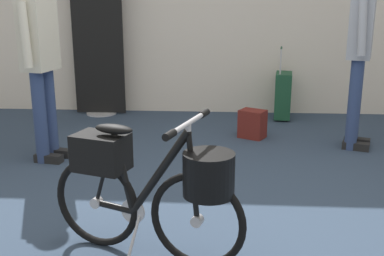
% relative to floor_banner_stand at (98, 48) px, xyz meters
% --- Properties ---
extents(ground_plane, '(7.57, 7.57, 0.00)m').
position_rel_floor_banner_stand_xyz_m(ground_plane, '(1.42, -2.72, -0.80)').
color(ground_plane, '#2D3D51').
extents(floor_banner_stand, '(0.60, 0.36, 1.77)m').
position_rel_floor_banner_stand_xyz_m(floor_banner_stand, '(0.00, 0.00, 0.00)').
color(floor_banner_stand, '#B7B7BC').
rests_on(floor_banner_stand, ground_plane).
extents(folding_bike_foreground, '(1.09, 0.55, 0.80)m').
position_rel_floor_banner_stand_xyz_m(folding_bike_foreground, '(1.11, -3.24, -0.38)').
color(folding_bike_foreground, black).
rests_on(folding_bike_foreground, ground_plane).
extents(visitor_near_wall, '(0.35, 0.51, 1.73)m').
position_rel_floor_banner_stand_xyz_m(visitor_near_wall, '(2.70, -1.15, 0.20)').
color(visitor_near_wall, navy).
rests_on(visitor_near_wall, ground_plane).
extents(visitor_browsing, '(0.32, 0.53, 1.62)m').
position_rel_floor_banner_stand_xyz_m(visitor_browsing, '(-0.05, -1.68, 0.12)').
color(visitor_browsing, navy).
rests_on(visitor_browsing, ground_plane).
extents(rolling_suitcase, '(0.23, 0.38, 0.83)m').
position_rel_floor_banner_stand_xyz_m(rolling_suitcase, '(2.17, -0.10, -0.52)').
color(rolling_suitcase, '#19472D').
rests_on(rolling_suitcase, ground_plane).
extents(backpack_on_floor, '(0.30, 0.29, 0.28)m').
position_rel_floor_banner_stand_xyz_m(backpack_on_floor, '(1.78, -0.90, -0.66)').
color(backpack_on_floor, maroon).
rests_on(backpack_on_floor, ground_plane).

